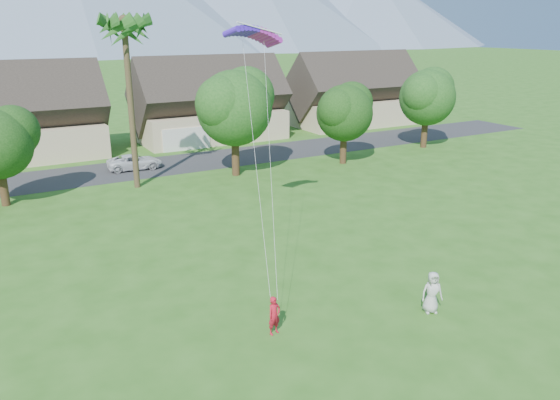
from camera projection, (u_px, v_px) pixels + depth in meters
ground at (423, 383)px, 18.64m from camera, size 500.00×500.00×0.00m
street at (143, 168)px, 46.85m from camera, size 90.00×7.00×0.01m
kite_flyer at (274, 315)px, 21.43m from camera, size 0.66×0.51×1.60m
watcher at (432, 292)px, 23.03m from camera, size 1.06×0.89×1.84m
parked_car at (135, 162)px, 46.35m from camera, size 4.69×2.46×1.26m
houses_row at (120, 114)px, 53.50m from camera, size 72.75×8.19×8.86m
tree_row at (146, 123)px, 39.79m from camera, size 62.27×6.67×8.45m
fan_palm at (124, 24)px, 37.76m from camera, size 3.00×3.00×13.80m
parafoil_kite at (253, 32)px, 27.31m from camera, size 3.34×1.36×0.50m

